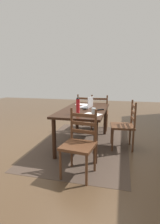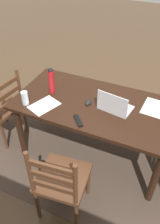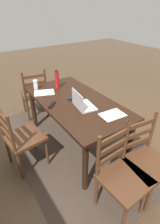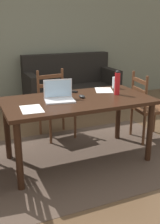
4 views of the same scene
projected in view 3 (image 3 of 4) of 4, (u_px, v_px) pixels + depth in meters
name	position (u px, v px, depth m)	size (l,w,h in m)	color
ground_plane	(76.00, 142.00, 2.91)	(14.00, 14.00, 0.00)	brown
area_rug	(76.00, 142.00, 2.91)	(2.77, 1.82, 0.01)	#47382D
dining_table	(75.00, 106.00, 2.56)	(1.69, 0.88, 0.76)	black
chair_left_far	(122.00, 176.00, 1.78)	(0.46, 0.46, 0.95)	#56331E
chair_far_head	(21.00, 138.00, 2.28)	(0.49, 0.49, 0.95)	#56331E
chair_left_near	(146.00, 161.00, 1.95)	(0.49, 0.49, 0.95)	#56331E
chair_right_far	(34.00, 94.00, 3.39)	(0.49, 0.49, 0.95)	#56331E
laptop	(82.00, 103.00, 2.32)	(0.35, 0.27, 0.23)	silver
water_bottle	(57.00, 79.00, 2.80)	(0.06, 0.06, 0.30)	red
drinking_glass	(36.00, 85.00, 2.80)	(0.07, 0.07, 0.15)	silver
computer_mouse	(71.00, 98.00, 2.54)	(0.06, 0.10, 0.03)	black
tv_remote	(52.00, 105.00, 2.38)	(0.04, 0.17, 0.02)	black
paper_stack_left	(44.00, 93.00, 2.72)	(0.21, 0.30, 0.00)	white
paper_stack_right	(113.00, 115.00, 2.19)	(0.21, 0.30, 0.00)	white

